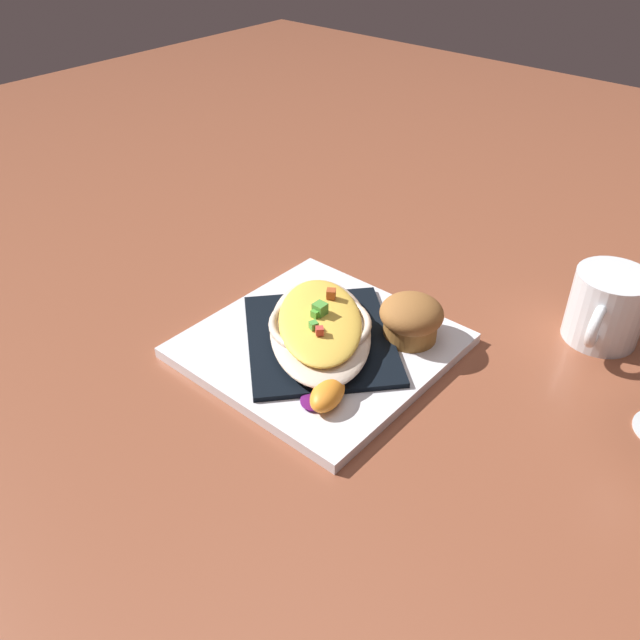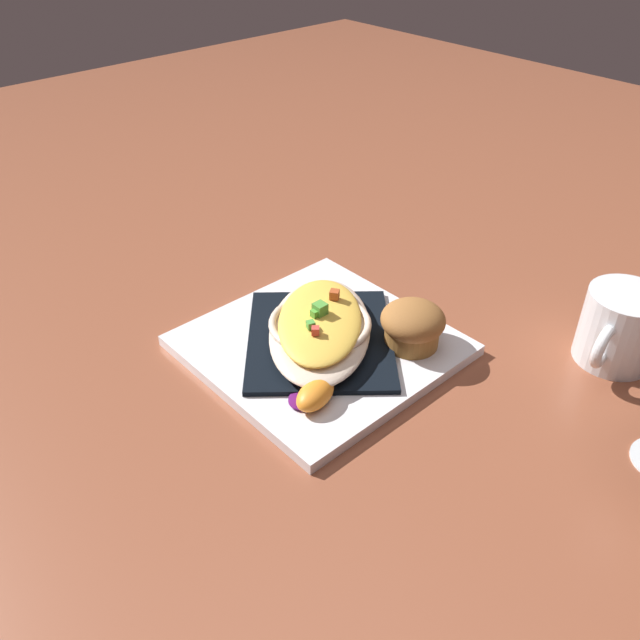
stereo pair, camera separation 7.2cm
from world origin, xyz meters
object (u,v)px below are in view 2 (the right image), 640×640
at_px(square_plate, 320,345).
at_px(coffee_mug, 618,331).
at_px(gratin_dish, 320,325).
at_px(orange_garnish, 314,395).
at_px(muffin, 413,324).

distance_m(square_plate, coffee_mug, 0.34).
height_order(square_plate, coffee_mug, coffee_mug).
relative_size(square_plate, gratin_dish, 1.18).
bearing_deg(orange_garnish, gratin_dish, 44.16).
distance_m(gratin_dish, coffee_mug, 0.34).
distance_m(square_plate, muffin, 0.11).
bearing_deg(gratin_dish, muffin, -44.95).
relative_size(muffin, coffee_mug, 0.63).
xyz_separation_m(gratin_dish, muffin, (0.07, -0.07, 0.00)).
distance_m(gratin_dish, orange_garnish, 0.10).
relative_size(square_plate, coffee_mug, 2.29).
distance_m(square_plate, gratin_dish, 0.03).
bearing_deg(square_plate, muffin, -44.95).
relative_size(square_plate, muffin, 3.65).
height_order(square_plate, muffin, muffin).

